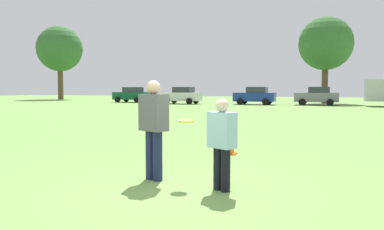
% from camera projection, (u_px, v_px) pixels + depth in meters
% --- Properties ---
extents(ground_plane, '(141.39, 141.39, 0.00)m').
position_uv_depth(ground_plane, '(178.00, 189.00, 6.15)').
color(ground_plane, '#6B9347').
extents(player_thrower, '(0.58, 0.46, 1.80)m').
position_uv_depth(player_thrower, '(154.00, 124.00, 6.74)').
color(player_thrower, '#1E234C').
rests_on(player_thrower, ground).
extents(player_defender, '(0.51, 0.43, 1.49)m').
position_uv_depth(player_defender, '(222.00, 140.00, 6.04)').
color(player_defender, black).
rests_on(player_defender, ground).
extents(frisbee, '(0.27, 0.27, 0.05)m').
position_uv_depth(frisbee, '(186.00, 121.00, 6.52)').
color(frisbee, yellow).
extents(traffic_cone, '(0.32, 0.32, 0.48)m').
position_uv_depth(traffic_cone, '(230.00, 145.00, 9.46)').
color(traffic_cone, '#D8590C').
rests_on(traffic_cone, ground).
extents(parked_car_near_left, '(4.20, 2.22, 1.82)m').
position_uv_depth(parked_car_near_left, '(132.00, 95.00, 45.10)').
color(parked_car_near_left, '#0C4C2D').
rests_on(parked_car_near_left, ground).
extents(parked_car_mid_left, '(4.20, 2.22, 1.82)m').
position_uv_depth(parked_car_mid_left, '(182.00, 95.00, 40.58)').
color(parked_car_mid_left, silver).
rests_on(parked_car_mid_left, ground).
extents(parked_car_center, '(4.20, 2.22, 1.82)m').
position_uv_depth(parked_car_center, '(255.00, 96.00, 38.76)').
color(parked_car_center, navy).
rests_on(parked_car_center, ground).
extents(parked_car_mid_right, '(4.20, 2.22, 1.82)m').
position_uv_depth(parked_car_mid_right, '(317.00, 96.00, 37.35)').
color(parked_car_mid_right, slate).
rests_on(parked_car_mid_right, ground).
extents(tree_west_oak, '(6.86, 6.86, 11.15)m').
position_uv_depth(tree_west_oak, '(60.00, 49.00, 57.29)').
color(tree_west_oak, brown).
rests_on(tree_west_oak, ground).
extents(tree_west_maple, '(5.91, 5.91, 9.61)m').
position_uv_depth(tree_west_maple, '(326.00, 44.00, 41.69)').
color(tree_west_maple, brown).
rests_on(tree_west_maple, ground).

